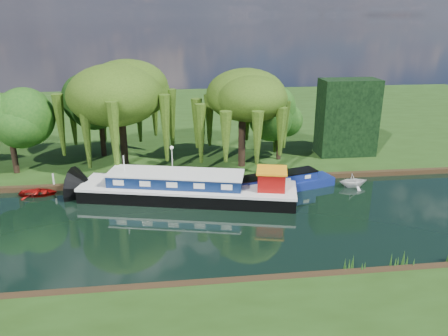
{
  "coord_description": "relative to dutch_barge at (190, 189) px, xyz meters",
  "views": [
    {
      "loc": [
        0.6,
        -29.23,
        14.63
      ],
      "look_at": [
        4.71,
        4.23,
        2.8
      ],
      "focal_mm": 35.0,
      "sensor_mm": 36.0,
      "label": 1
    }
  ],
  "objects": [
    {
      "name": "tree_far_right",
      "position": [
        9.66,
        8.37,
        3.99
      ],
      "size": [
        3.96,
        3.96,
        6.48
      ],
      "color": "black",
      "rests_on": "far_bank"
    },
    {
      "name": "reeds_near",
      "position": [
        5.02,
        -12.27,
        -0.39
      ],
      "size": [
        33.7,
        1.5,
        1.1
      ],
      "color": "#1F4A13",
      "rests_on": "ground"
    },
    {
      "name": "willow_left",
      "position": [
        -6.09,
        8.83,
        6.56
      ],
      "size": [
        8.09,
        8.09,
        9.7
      ],
      "color": "black",
      "rests_on": "far_bank"
    },
    {
      "name": "far_bank",
      "position": [
        -1.86,
        29.3,
        -0.71
      ],
      "size": [
        120.0,
        52.0,
        0.45
      ],
      "primitive_type": "cube",
      "color": "#1C360E",
      "rests_on": "ground"
    },
    {
      "name": "ground",
      "position": [
        -1.86,
        -4.7,
        -0.94
      ],
      "size": [
        120.0,
        120.0,
        0.0
      ],
      "primitive_type": "plane",
      "color": "black"
    },
    {
      "name": "narrowboat",
      "position": [
        7.29,
        0.79,
        -0.33
      ],
      "size": [
        11.88,
        5.13,
        1.72
      ],
      "rotation": [
        0.0,
        0.0,
        0.28
      ],
      "color": "navy",
      "rests_on": "ground"
    },
    {
      "name": "white_cruiser",
      "position": [
        14.75,
        0.98,
        -0.94
      ],
      "size": [
        2.63,
        2.3,
        1.35
      ],
      "primitive_type": "imported",
      "rotation": [
        0.0,
        0.0,
        1.61
      ],
      "color": "silver",
      "rests_on": "ground"
    },
    {
      "name": "tree_far_left",
      "position": [
        -16.11,
        7.32,
        4.75
      ],
      "size": [
        4.74,
        4.74,
        7.64
      ],
      "color": "black",
      "rests_on": "far_bank"
    },
    {
      "name": "willow_right",
      "position": [
        5.5,
        6.71,
        5.72
      ],
      "size": [
        6.98,
        6.98,
        8.51
      ],
      "color": "black",
      "rests_on": "far_bank"
    },
    {
      "name": "mooring_posts",
      "position": [
        -2.36,
        3.7,
        0.01
      ],
      "size": [
        19.16,
        0.16,
        1.0
      ],
      "color": "silver",
      "rests_on": "far_bank"
    },
    {
      "name": "red_dinghy",
      "position": [
        -12.87,
        2.43,
        -0.94
      ],
      "size": [
        3.29,
        2.46,
        0.65
      ],
      "primitive_type": "imported",
      "rotation": [
        0.0,
        0.0,
        1.5
      ],
      "color": "maroon",
      "rests_on": "ground"
    },
    {
      "name": "dutch_barge",
      "position": [
        0.0,
        0.0,
        0.0
      ],
      "size": [
        18.4,
        8.09,
        3.79
      ],
      "rotation": [
        0.0,
        0.0,
        -0.23
      ],
      "color": "black",
      "rests_on": "ground"
    },
    {
      "name": "lamppost",
      "position": [
        -1.36,
        5.8,
        1.48
      ],
      "size": [
        0.36,
        0.36,
        2.56
      ],
      "color": "silver",
      "rests_on": "far_bank"
    },
    {
      "name": "tree_far_mid",
      "position": [
        -8.58,
        11.82,
        4.95
      ],
      "size": [
        4.82,
        4.82,
        7.89
      ],
      "color": "black",
      "rests_on": "far_bank"
    },
    {
      "name": "conifer_hedge",
      "position": [
        17.14,
        9.3,
        3.51
      ],
      "size": [
        6.0,
        3.0,
        8.0
      ],
      "primitive_type": "cube",
      "color": "black",
      "rests_on": "far_bank"
    }
  ]
}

